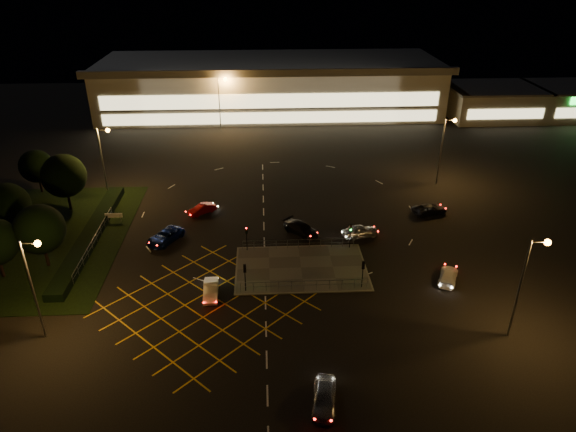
{
  "coord_description": "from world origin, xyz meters",
  "views": [
    {
      "loc": [
        -1.9,
        -49.37,
        31.15
      ],
      "look_at": [
        1.01,
        6.77,
        2.0
      ],
      "focal_mm": 32.0,
      "sensor_mm": 36.0,
      "label": 1
    }
  ],
  "objects_px": {
    "signal_ne": "(350,231)",
    "car_far_dkgrey": "(301,228)",
    "car_left_blue": "(165,236)",
    "car_approach_white": "(448,276)",
    "signal_sw": "(245,272)",
    "car_east_grey": "(430,209)",
    "signal_se": "(363,269)",
    "car_circ_red": "(202,209)",
    "car_near_silver": "(324,397)",
    "car_queue_white": "(211,290)",
    "car_right_silver": "(360,231)",
    "signal_nw": "(247,233)"
  },
  "relations": [
    {
      "from": "car_queue_white",
      "to": "car_near_silver",
      "type": "bearing_deg",
      "value": -58.39
    },
    {
      "from": "signal_sw",
      "to": "car_far_dkgrey",
      "type": "relative_size",
      "value": 0.64
    },
    {
      "from": "signal_nw",
      "to": "car_far_dkgrey",
      "type": "relative_size",
      "value": 0.64
    },
    {
      "from": "car_circ_red",
      "to": "car_east_grey",
      "type": "bearing_deg",
      "value": 49.81
    },
    {
      "from": "signal_se",
      "to": "car_left_blue",
      "type": "xyz_separation_m",
      "value": [
        -21.85,
        10.71,
        -1.67
      ]
    },
    {
      "from": "car_circ_red",
      "to": "car_approach_white",
      "type": "xyz_separation_m",
      "value": [
        27.52,
        -17.17,
        0.0
      ]
    },
    {
      "from": "signal_sw",
      "to": "car_far_dkgrey",
      "type": "bearing_deg",
      "value": -119.19
    },
    {
      "from": "car_far_dkgrey",
      "to": "car_right_silver",
      "type": "relative_size",
      "value": 1.11
    },
    {
      "from": "car_far_dkgrey",
      "to": "car_circ_red",
      "type": "height_order",
      "value": "car_far_dkgrey"
    },
    {
      "from": "car_queue_white",
      "to": "signal_nw",
      "type": "bearing_deg",
      "value": 65.2
    },
    {
      "from": "signal_sw",
      "to": "car_circ_red",
      "type": "relative_size",
      "value": 0.83
    },
    {
      "from": "car_left_blue",
      "to": "car_circ_red",
      "type": "distance_m",
      "value": 8.15
    },
    {
      "from": "signal_ne",
      "to": "car_far_dkgrey",
      "type": "distance_m",
      "value": 6.82
    },
    {
      "from": "car_circ_red",
      "to": "car_approach_white",
      "type": "relative_size",
      "value": 0.88
    },
    {
      "from": "car_east_grey",
      "to": "signal_se",
      "type": "bearing_deg",
      "value": 127.66
    },
    {
      "from": "signal_sw",
      "to": "car_circ_red",
      "type": "xyz_separation_m",
      "value": [
        -6.17,
        17.98,
        -1.74
      ]
    },
    {
      "from": "car_queue_white",
      "to": "car_approach_white",
      "type": "bearing_deg",
      "value": 0.63
    },
    {
      "from": "car_right_silver",
      "to": "car_approach_white",
      "type": "relative_size",
      "value": 1.03
    },
    {
      "from": "car_left_blue",
      "to": "car_approach_white",
      "type": "relative_size",
      "value": 1.17
    },
    {
      "from": "car_queue_white",
      "to": "car_circ_red",
      "type": "relative_size",
      "value": 1.06
    },
    {
      "from": "signal_se",
      "to": "signal_nw",
      "type": "relative_size",
      "value": 1.0
    },
    {
      "from": "signal_sw",
      "to": "car_east_grey",
      "type": "bearing_deg",
      "value": -145.7
    },
    {
      "from": "car_far_dkgrey",
      "to": "signal_nw",
      "type": "bearing_deg",
      "value": 167.44
    },
    {
      "from": "car_queue_white",
      "to": "car_east_grey",
      "type": "xyz_separation_m",
      "value": [
        27.53,
        16.88,
        -0.01
      ]
    },
    {
      "from": "car_near_silver",
      "to": "car_east_grey",
      "type": "bearing_deg",
      "value": 70.31
    },
    {
      "from": "signal_nw",
      "to": "car_right_silver",
      "type": "bearing_deg",
      "value": 11.23
    },
    {
      "from": "car_near_silver",
      "to": "car_left_blue",
      "type": "distance_m",
      "value": 30.49
    },
    {
      "from": "signal_sw",
      "to": "car_right_silver",
      "type": "height_order",
      "value": "signal_sw"
    },
    {
      "from": "signal_se",
      "to": "car_near_silver",
      "type": "bearing_deg",
      "value": 69.54
    },
    {
      "from": "car_right_silver",
      "to": "signal_se",
      "type": "bearing_deg",
      "value": 157.16
    },
    {
      "from": "signal_ne",
      "to": "car_right_silver",
      "type": "distance_m",
      "value": 3.61
    },
    {
      "from": "car_queue_white",
      "to": "car_east_grey",
      "type": "bearing_deg",
      "value": 29.15
    },
    {
      "from": "car_queue_white",
      "to": "signal_sw",
      "type": "bearing_deg",
      "value": 5.61
    },
    {
      "from": "car_circ_red",
      "to": "car_left_blue",
      "type": "bearing_deg",
      "value": -64.0
    },
    {
      "from": "signal_ne",
      "to": "car_left_blue",
      "type": "bearing_deg",
      "value": 172.9
    },
    {
      "from": "car_queue_white",
      "to": "car_far_dkgrey",
      "type": "height_order",
      "value": "car_far_dkgrey"
    },
    {
      "from": "car_right_silver",
      "to": "car_east_grey",
      "type": "relative_size",
      "value": 0.96
    },
    {
      "from": "signal_se",
      "to": "car_approach_white",
      "type": "xyz_separation_m",
      "value": [
        9.35,
        0.81,
        -1.74
      ]
    },
    {
      "from": "car_left_blue",
      "to": "car_far_dkgrey",
      "type": "distance_m",
      "value": 16.48
    },
    {
      "from": "car_near_silver",
      "to": "car_east_grey",
      "type": "distance_m",
      "value": 36.12
    },
    {
      "from": "car_left_blue",
      "to": "car_east_grey",
      "type": "bearing_deg",
      "value": 41.6
    },
    {
      "from": "signal_nw",
      "to": "car_circ_red",
      "type": "height_order",
      "value": "signal_nw"
    },
    {
      "from": "car_near_silver",
      "to": "car_far_dkgrey",
      "type": "xyz_separation_m",
      "value": [
        0.23,
        26.92,
        -0.04
      ]
    },
    {
      "from": "signal_se",
      "to": "signal_nw",
      "type": "distance_m",
      "value": 14.41
    },
    {
      "from": "car_far_dkgrey",
      "to": "signal_sw",
      "type": "bearing_deg",
      "value": -161.8
    },
    {
      "from": "signal_ne",
      "to": "car_right_silver",
      "type": "xyz_separation_m",
      "value": [
        1.73,
        2.73,
        -1.61
      ]
    },
    {
      "from": "signal_nw",
      "to": "car_approach_white",
      "type": "bearing_deg",
      "value": -18.58
    },
    {
      "from": "car_left_blue",
      "to": "car_circ_red",
      "type": "height_order",
      "value": "car_left_blue"
    },
    {
      "from": "signal_se",
      "to": "car_near_silver",
      "type": "xyz_separation_m",
      "value": [
        -5.64,
        -15.12,
        -1.61
      ]
    },
    {
      "from": "signal_sw",
      "to": "car_far_dkgrey",
      "type": "distance_m",
      "value": 13.62
    }
  ]
}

